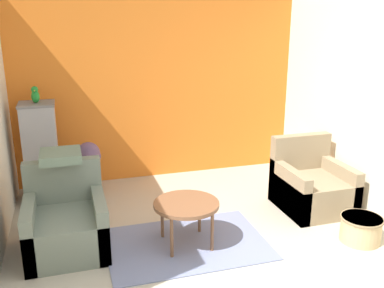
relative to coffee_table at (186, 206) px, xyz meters
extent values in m
cube|color=orange|center=(0.22, 2.21, 0.94)|extent=(4.33, 0.06, 2.79)
cube|color=silver|center=(2.35, 0.52, 0.94)|extent=(0.06, 3.32, 2.79)
cube|color=slate|center=(0.00, 0.00, -0.44)|extent=(1.72, 1.19, 0.01)
cylinder|color=brown|center=(0.00, 0.00, 0.03)|extent=(0.70, 0.70, 0.04)
cylinder|color=brown|center=(-0.22, -0.22, -0.22)|extent=(0.04, 0.04, 0.46)
cylinder|color=brown|center=(0.22, -0.22, -0.22)|extent=(0.04, 0.04, 0.46)
cylinder|color=brown|center=(-0.22, 0.22, -0.22)|extent=(0.04, 0.04, 0.46)
cylinder|color=brown|center=(0.22, 0.22, -0.22)|extent=(0.04, 0.04, 0.46)
cube|color=slate|center=(-1.24, 0.23, -0.24)|extent=(0.82, 0.87, 0.43)
cube|color=slate|center=(-1.24, 0.60, 0.21)|extent=(0.82, 0.14, 0.47)
cube|color=slate|center=(-1.59, 0.23, -0.16)|extent=(0.12, 0.87, 0.59)
cube|color=slate|center=(-0.89, 0.23, -0.16)|extent=(0.12, 0.87, 0.59)
cube|color=#8E7A5B|center=(1.80, 0.40, -0.24)|extent=(0.82, 0.87, 0.43)
cube|color=#8E7A5B|center=(1.80, 0.77, 0.21)|extent=(0.82, 0.14, 0.47)
cube|color=#8E7A5B|center=(1.45, 0.40, -0.16)|extent=(0.12, 0.87, 0.59)
cube|color=#8E7A5B|center=(2.15, 0.40, -0.16)|extent=(0.12, 0.87, 0.59)
cube|color=slate|center=(-1.50, 1.71, -0.39)|extent=(0.45, 0.45, 0.12)
cube|color=#A8A8AD|center=(-1.50, 1.71, 0.26)|extent=(0.43, 0.43, 1.18)
cube|color=slate|center=(-1.50, 1.71, 0.86)|extent=(0.45, 0.45, 0.03)
ellipsoid|color=#1E842D|center=(-1.50, 1.71, 0.96)|extent=(0.10, 0.13, 0.16)
sphere|color=#1E842D|center=(-1.50, 1.70, 1.05)|extent=(0.09, 0.09, 0.09)
cone|color=gold|center=(-1.50, 1.66, 1.04)|extent=(0.04, 0.04, 0.04)
cone|color=#1E842D|center=(-1.50, 1.77, 0.94)|extent=(0.05, 0.10, 0.14)
cylinder|color=#66605B|center=(-0.90, 1.68, -0.33)|extent=(0.28, 0.28, 0.24)
cylinder|color=brown|center=(-0.90, 1.68, -0.08)|extent=(0.03, 0.03, 0.25)
sphere|color=#664C6B|center=(-0.90, 1.68, 0.15)|extent=(0.31, 0.31, 0.31)
sphere|color=#664C6B|center=(-0.99, 1.71, 0.10)|extent=(0.19, 0.19, 0.19)
sphere|color=#664C6B|center=(-0.82, 1.66, 0.11)|extent=(0.17, 0.17, 0.17)
cylinder|color=tan|center=(1.86, -0.48, -0.31)|extent=(0.43, 0.43, 0.29)
cylinder|color=#957E57|center=(1.86, -0.48, -0.18)|extent=(0.45, 0.45, 0.02)
cube|color=slate|center=(-1.24, 0.60, 0.50)|extent=(0.43, 0.43, 0.10)
camera|label=1|loc=(-1.13, -4.00, 1.94)|focal=40.00mm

